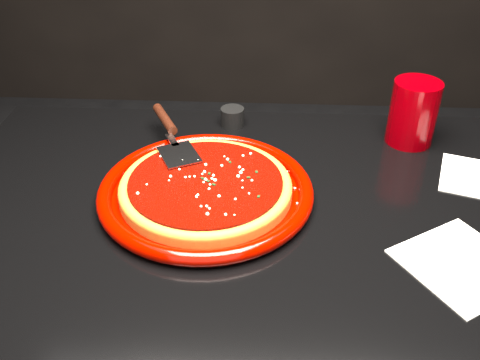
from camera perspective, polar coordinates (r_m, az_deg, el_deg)
name	(u,v)px	position (r m, az deg, el deg)	size (l,w,h in m)	color
table	(260,357)	(1.19, 2.17, -18.35)	(1.20, 0.80, 0.75)	black
plate	(206,191)	(0.96, -3.66, -1.16)	(0.39, 0.39, 0.03)	#710400
pizza_crust	(206,189)	(0.96, -3.67, -0.95)	(0.31, 0.31, 0.02)	olive
pizza_crust_rim	(206,185)	(0.96, -3.68, -0.57)	(0.31, 0.31, 0.02)	olive
pizza_sauce	(206,183)	(0.95, -3.70, -0.29)	(0.27, 0.27, 0.01)	#670500
parmesan_dusting	(205,179)	(0.95, -3.71, 0.09)	(0.27, 0.27, 0.01)	beige
basil_flecks	(205,180)	(0.95, -3.71, 0.04)	(0.24, 0.24, 0.00)	black
pizza_server	(172,134)	(1.08, -7.25, 4.90)	(0.08, 0.28, 0.02)	#B9BCC1
cup	(413,113)	(1.17, 17.99, 6.85)	(0.10, 0.10, 0.14)	#790004
napkin_a	(462,264)	(0.90, 22.61, -8.32)	(0.17, 0.17, 0.00)	silver
napkin_b	(477,178)	(1.12, 23.92, 0.22)	(0.13, 0.14, 0.00)	silver
ramekin	(232,117)	(1.20, -0.82, 6.76)	(0.05, 0.05, 0.04)	black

